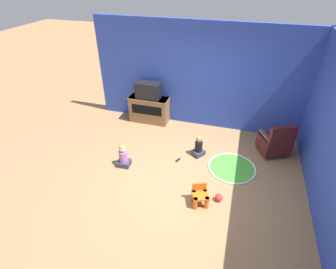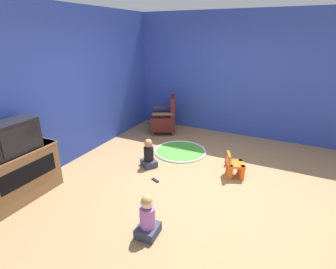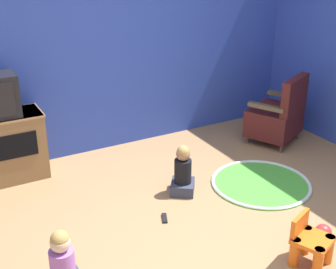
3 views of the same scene
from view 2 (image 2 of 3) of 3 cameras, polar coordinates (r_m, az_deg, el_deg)
name	(u,v)px [view 2 (image 2 of 3)]	position (r m, az deg, el deg)	size (l,w,h in m)	color
ground_plane	(194,181)	(4.35, 5.61, -10.06)	(30.00, 30.00, 0.00)	#9E754C
wall_back	(64,88)	(4.97, -21.71, 9.43)	(5.55, 0.12, 2.72)	#2D47B2
wall_right	(248,76)	(6.14, 17.10, 12.00)	(0.12, 5.43, 2.72)	#2D47B2
tv_cabinet	(20,174)	(4.32, -29.51, -7.54)	(1.09, 0.44, 0.73)	brown
television	(13,137)	(4.08, -30.75, -0.51)	(0.65, 0.35, 0.44)	black
black_armchair	(165,118)	(6.27, -0.70, 3.52)	(0.80, 0.76, 0.88)	brown
yellow_kid_chair	(234,166)	(4.52, 14.25, -6.75)	(0.37, 0.37, 0.41)	orange
play_mat	(180,151)	(5.34, 2.65, -3.62)	(1.06, 1.06, 0.04)	green
child_watching_left	(149,155)	(4.70, -4.22, -4.39)	(0.34, 0.35, 0.52)	#33384C
child_watching_center	(148,218)	(3.22, -4.49, -17.71)	(0.29, 0.26, 0.55)	#33384C
toy_ball	(229,162)	(4.90, 13.05, -5.80)	(0.15, 0.15, 0.15)	red
remote_control	(155,180)	(4.34, -2.77, -9.91)	(0.10, 0.16, 0.02)	black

